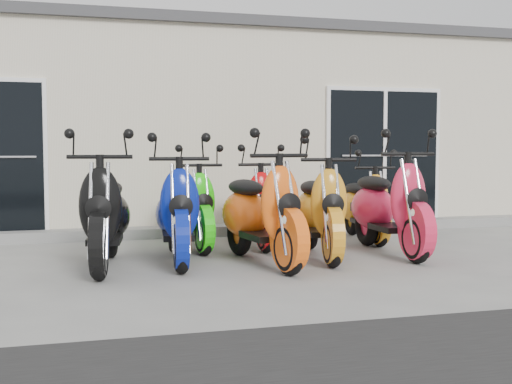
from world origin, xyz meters
TOP-DOWN VIEW (x-y plane):
  - ground at (0.00, 0.00)m, footprint 80.00×80.00m
  - building at (0.00, 5.20)m, footprint 14.00×6.00m
  - roof_cap at (0.00, 5.20)m, footprint 14.20×6.20m
  - front_step at (0.00, 2.02)m, footprint 14.00×0.40m
  - door_left at (-3.20, 2.17)m, footprint 1.07×0.08m
  - door_right at (2.60, 2.17)m, footprint 2.02×0.08m
  - scooter_front_black at (-1.96, -0.25)m, footprint 1.00×2.15m
  - scooter_front_blue at (-1.14, -0.13)m, footprint 0.91×2.08m
  - scooter_front_orange_a at (-0.24, -0.50)m, footprint 1.07×2.18m
  - scooter_front_orange_b at (0.57, -0.24)m, footprint 1.03×2.09m
  - scooter_front_red at (1.51, -0.21)m, footprint 0.80×2.12m
  - scooter_back_green at (-0.81, 0.87)m, footprint 0.83×1.91m
  - scooter_back_red at (0.02, 0.87)m, footprint 0.70×1.88m
  - scooter_back_yellow at (1.69, 0.91)m, footprint 0.80×1.82m

SIDE VIEW (x-z plane):
  - ground at x=0.00m, z-range 0.00..0.00m
  - front_step at x=0.00m, z-range 0.00..0.15m
  - scooter_back_yellow at x=1.69m, z-range 0.00..1.31m
  - scooter_back_green at x=-0.81m, z-range 0.00..1.37m
  - scooter_back_red at x=0.02m, z-range 0.00..1.38m
  - scooter_front_orange_b at x=0.57m, z-range 0.00..1.48m
  - scooter_front_blue at x=-1.14m, z-range 0.00..1.50m
  - scooter_front_black at x=-1.96m, z-range 0.00..1.53m
  - scooter_front_orange_a at x=-0.24m, z-range 0.00..1.54m
  - scooter_front_red at x=1.51m, z-range 0.00..1.56m
  - door_left at x=-3.20m, z-range 0.15..2.37m
  - door_right at x=2.60m, z-range 0.15..2.37m
  - building at x=0.00m, z-range 0.00..3.20m
  - roof_cap at x=0.00m, z-range 3.20..3.36m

